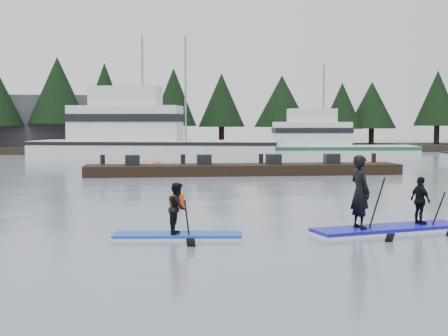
{
  "coord_description": "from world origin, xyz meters",
  "views": [
    {
      "loc": [
        -2.79,
        -14.23,
        2.58
      ],
      "look_at": [
        0.0,
        6.0,
        1.1
      ],
      "focal_mm": 50.0,
      "sensor_mm": 36.0,
      "label": 1
    }
  ],
  "objects": [
    {
      "name": "buoy_b",
      "position": [
        -1.71,
        21.63,
        0.0
      ],
      "size": [
        0.5,
        0.5,
        0.5
      ],
      "primitive_type": "sphere",
      "color": "#F9390C",
      "rests_on": "ground"
    },
    {
      "name": "treeline",
      "position": [
        0.0,
        42.0,
        0.0
      ],
      "size": [
        60.0,
        4.0,
        8.0
      ],
      "primitive_type": null,
      "color": "black",
      "rests_on": "ground"
    },
    {
      "name": "far_shore",
      "position": [
        0.0,
        42.0,
        0.3
      ],
      "size": [
        70.0,
        8.0,
        0.6
      ],
      "primitive_type": "cube",
      "color": "#2D281E",
      "rests_on": "ground"
    },
    {
      "name": "fishing_boat_medium",
      "position": [
        10.64,
        29.14,
        0.51
      ],
      "size": [
        12.26,
        4.65,
        7.47
      ],
      "rotation": [
        0.0,
        0.0,
        -0.1
      ],
      "color": "white",
      "rests_on": "ground"
    },
    {
      "name": "floating_dock",
      "position": [
        2.43,
        16.32,
        0.26
      ],
      "size": [
        15.69,
        2.38,
        0.52
      ],
      "primitive_type": "cube",
      "rotation": [
        0.0,
        0.0,
        -0.02
      ],
      "color": "black",
      "rests_on": "ground"
    },
    {
      "name": "waterfront_building",
      "position": [
        -14.0,
        44.0,
        2.5
      ],
      "size": [
        18.0,
        6.0,
        5.0
      ],
      "primitive_type": "cube",
      "color": "#4C4C51",
      "rests_on": "ground"
    },
    {
      "name": "paddleboard_duo",
      "position": [
        2.95,
        -0.3,
        0.55
      ],
      "size": [
        3.9,
        1.71,
        2.32
      ],
      "rotation": [
        0.0,
        0.0,
        0.22
      ],
      "color": "#1212AB",
      "rests_on": "ground"
    },
    {
      "name": "ground",
      "position": [
        0.0,
        0.0,
        0.0
      ],
      "size": [
        160.0,
        160.0,
        0.0
      ],
      "primitive_type": "plane",
      "color": "slate",
      "rests_on": "ground"
    },
    {
      "name": "paddleboard_solo",
      "position": [
        -1.93,
        -0.39,
        0.42
      ],
      "size": [
        2.94,
        1.2,
        1.77
      ],
      "rotation": [
        0.0,
        0.0,
        -0.12
      ],
      "color": "blue",
      "rests_on": "ground"
    },
    {
      "name": "fishing_boat_large",
      "position": [
        -2.12,
        31.6,
        0.75
      ],
      "size": [
        18.22,
        8.68,
        9.93
      ],
      "rotation": [
        0.0,
        0.0,
        -0.22
      ],
      "color": "white",
      "rests_on": "ground"
    }
  ]
}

